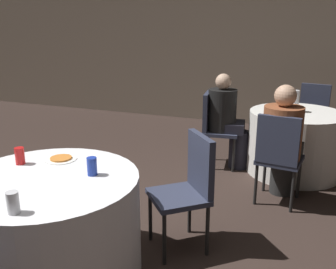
{
  "coord_description": "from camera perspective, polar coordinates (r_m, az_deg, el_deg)",
  "views": [
    {
      "loc": [
        1.4,
        -1.88,
        1.69
      ],
      "look_at": [
        0.37,
        0.84,
        0.82
      ],
      "focal_mm": 40.0,
      "sensor_mm": 36.0,
      "label": 1
    }
  ],
  "objects": [
    {
      "name": "pizza_plate_near",
      "position": [
        2.88,
        -15.99,
        -3.56
      ],
      "size": [
        0.23,
        0.23,
        0.02
      ],
      "color": "white",
      "rests_on": "table_near"
    },
    {
      "name": "soda_can_red",
      "position": [
        2.87,
        -21.65,
        -3.05
      ],
      "size": [
        0.07,
        0.07,
        0.12
      ],
      "color": "red",
      "rests_on": "table_near"
    },
    {
      "name": "wall_back",
      "position": [
        6.58,
        8.75,
        13.95
      ],
      "size": [
        16.0,
        0.06,
        2.8
      ],
      "color": "#7A6B5B",
      "rests_on": "ground_plane"
    },
    {
      "name": "table_far",
      "position": [
        4.57,
        18.78,
        -1.18
      ],
      "size": [
        1.07,
        1.07,
        0.72
      ],
      "color": "white",
      "rests_on": "ground_plane"
    },
    {
      "name": "bottle_far",
      "position": [
        4.46,
        18.74,
        4.84
      ],
      "size": [
        0.09,
        0.09,
        0.25
      ],
      "color": "white",
      "rests_on": "table_far"
    },
    {
      "name": "soda_can_blue",
      "position": [
        2.53,
        -11.51,
        -4.78
      ],
      "size": [
        0.07,
        0.07,
        0.12
      ],
      "color": "#1E38A5",
      "rests_on": "table_near"
    },
    {
      "name": "chair_near_northeast",
      "position": [
        2.85,
        3.33,
        -7.25
      ],
      "size": [
        0.56,
        0.56,
        0.9
      ],
      "rotation": [
        0.0,
        0.0,
        -4.0
      ],
      "color": "#2D3347",
      "rests_on": "ground_plane"
    },
    {
      "name": "person_black_shirt",
      "position": [
        4.5,
        9.08,
        2.08
      ],
      "size": [
        0.51,
        0.36,
        1.13
      ],
      "rotation": [
        0.0,
        0.0,
        -1.45
      ],
      "color": "black",
      "rests_on": "ground_plane"
    },
    {
      "name": "chair_far_south",
      "position": [
        3.62,
        16.49,
        -2.59
      ],
      "size": [
        0.45,
        0.45,
        0.9
      ],
      "rotation": [
        0.0,
        0.0,
        -0.12
      ],
      "color": "#2D3347",
      "rests_on": "ground_plane"
    },
    {
      "name": "soda_can_silver",
      "position": [
        2.16,
        -22.54,
        -9.57
      ],
      "size": [
        0.07,
        0.07,
        0.12
      ],
      "color": "silver",
      "rests_on": "table_near"
    },
    {
      "name": "person_floral_shirt",
      "position": [
        3.75,
        17.06,
        -1.05
      ],
      "size": [
        0.39,
        0.52,
        1.16
      ],
      "rotation": [
        0.0,
        0.0,
        -0.12
      ],
      "color": "#282828",
      "rests_on": "ground_plane"
    },
    {
      "name": "cup_far",
      "position": [
        4.74,
        18.14,
        4.62
      ],
      "size": [
        0.07,
        0.07,
        0.09
      ],
      "color": "silver",
      "rests_on": "table_far"
    },
    {
      "name": "table_near",
      "position": [
        2.73,
        -17.32,
        -13.31
      ],
      "size": [
        1.21,
        1.21,
        0.72
      ],
      "color": "silver",
      "rests_on": "ground_plane"
    },
    {
      "name": "chair_far_north",
      "position": [
        5.43,
        21.15,
        3.28
      ],
      "size": [
        0.46,
        0.47,
        0.9
      ],
      "rotation": [
        0.0,
        0.0,
        -3.32
      ],
      "color": "#2D3347",
      "rests_on": "ground_plane"
    },
    {
      "name": "chair_far_west",
      "position": [
        4.53,
        6.99,
        1.79
      ],
      "size": [
        0.45,
        0.45,
        0.9
      ],
      "rotation": [
        0.0,
        0.0,
        -1.45
      ],
      "color": "#2D3347",
      "rests_on": "ground_plane"
    }
  ]
}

